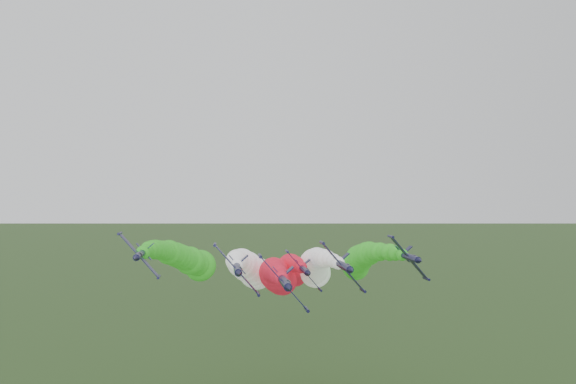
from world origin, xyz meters
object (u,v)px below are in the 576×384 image
jet_inner_right (315,267)px  jet_trail (292,269)px  jet_inner_left (250,269)px  jet_lead (278,276)px  jet_outer_left (186,260)px  jet_outer_right (360,261)px

jet_inner_right → jet_trail: (-2.71, 18.77, -3.05)m
jet_inner_left → jet_trail: bearing=57.9°
jet_lead → jet_inner_left: size_ratio=0.99×
jet_inner_left → jet_inner_right: bearing=2.0°
jet_inner_right → jet_inner_left: bearing=-178.0°
jet_inner_left → jet_outer_left: jet_outer_left is taller
jet_lead → jet_outer_left: jet_outer_left is taller
jet_inner_left → jet_outer_right: 28.36m
jet_inner_left → jet_inner_right: jet_inner_right is taller
jet_trail → jet_lead: bearing=-103.9°
jet_inner_right → jet_lead: bearing=-139.0°
jet_inner_left → jet_outer_left: (-14.57, 11.46, 0.86)m
jet_outer_left → jet_trail: 28.07m
jet_lead → jet_inner_right: bearing=41.0°
jet_inner_right → jet_trail: jet_inner_right is taller
jet_lead → jet_trail: jet_lead is taller
jet_inner_left → jet_outer_left: 18.56m
jet_lead → jet_outer_left: size_ratio=0.99×
jet_inner_right → jet_trail: 19.21m
jet_lead → jet_outer_right: size_ratio=1.00×
jet_lead → jet_trail: 27.81m
jet_outer_left → jet_outer_right: bearing=-5.0°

